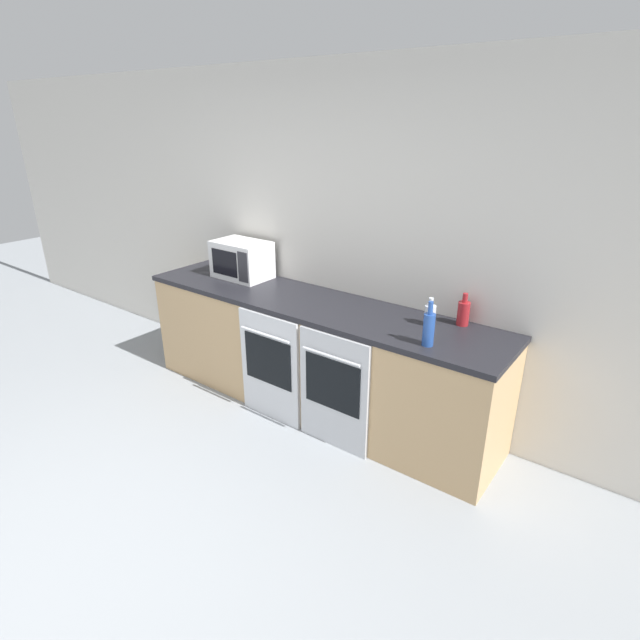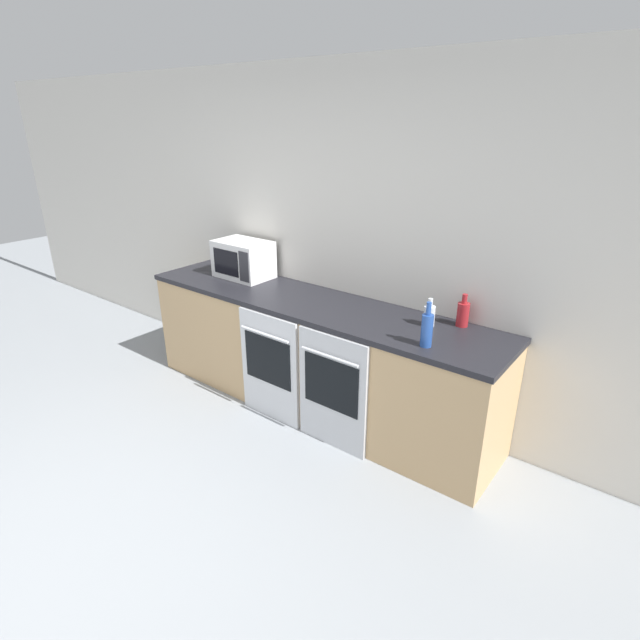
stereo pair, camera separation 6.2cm
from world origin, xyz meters
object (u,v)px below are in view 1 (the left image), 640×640
object	(u,v)px
bottle_blue	(429,328)
microwave	(242,260)
oven_right	(333,391)
oven_left	(270,367)
bottle_red	(463,313)
bottle_clear	(430,315)

from	to	relation	value
bottle_blue	microwave	bearing A→B (deg)	170.73
oven_right	microwave	size ratio (longest dim) A/B	1.80
microwave	bottle_blue	distance (m)	1.92
oven_right	bottle_blue	bearing A→B (deg)	13.88
oven_right	microwave	xyz separation A→B (m)	(-1.30, 0.46, 0.63)
oven_left	bottle_red	xyz separation A→B (m)	(1.24, 0.58, 0.56)
oven_left	bottle_clear	xyz separation A→B (m)	(1.06, 0.44, 0.54)
oven_left	bottle_blue	distance (m)	1.33
oven_left	bottle_red	bearing A→B (deg)	25.22
oven_right	bottle_clear	distance (m)	0.84
oven_left	bottle_blue	size ratio (longest dim) A/B	3.03
oven_right	bottle_blue	xyz separation A→B (m)	(0.60, 0.15, 0.58)
oven_left	microwave	distance (m)	1.04
bottle_red	oven_right	bearing A→B (deg)	-137.78
oven_left	bottle_clear	bearing A→B (deg)	22.73
bottle_clear	bottle_blue	bearing A→B (deg)	-66.55
oven_right	bottle_clear	xyz separation A→B (m)	(0.47, 0.44, 0.54)
oven_left	oven_right	distance (m)	0.60
bottle_red	bottle_clear	world-z (taller)	bottle_red
oven_left	oven_right	world-z (taller)	same
oven_right	microwave	world-z (taller)	microwave
bottle_red	oven_left	bearing A→B (deg)	-154.78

